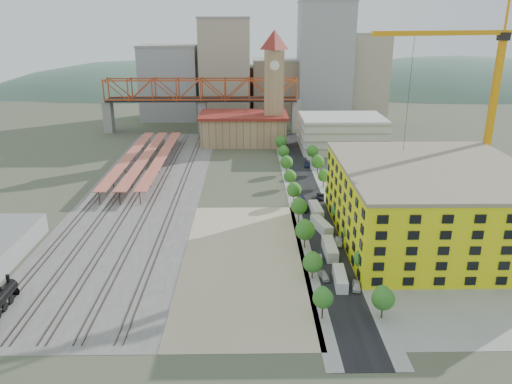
{
  "coord_description": "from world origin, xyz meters",
  "views": [
    {
      "loc": [
        -2.89,
        -133.78,
        52.42
      ],
      "look_at": [
        -1.01,
        -12.64,
        10.0
      ],
      "focal_mm": 35.0,
      "sensor_mm": 36.0,
      "label": 1
    }
  ],
  "objects_px": {
    "construction_building": "(432,203)",
    "site_trailer_c": "(321,226)",
    "tower_crane": "(485,85)",
    "site_trailer_d": "(316,210)",
    "site_trailer_a": "(340,278)",
    "site_trailer_b": "(330,249)",
    "clock_tower": "(274,77)",
    "car_0": "(324,276)"
  },
  "relations": [
    {
      "from": "site_trailer_b",
      "to": "site_trailer_c",
      "type": "bearing_deg",
      "value": 90.35
    },
    {
      "from": "construction_building",
      "to": "car_0",
      "type": "relative_size",
      "value": 12.13
    },
    {
      "from": "site_trailer_b",
      "to": "site_trailer_d",
      "type": "distance_m",
      "value": 25.01
    },
    {
      "from": "site_trailer_d",
      "to": "clock_tower",
      "type": "bearing_deg",
      "value": 91.59
    },
    {
      "from": "site_trailer_a",
      "to": "car_0",
      "type": "height_order",
      "value": "site_trailer_a"
    },
    {
      "from": "clock_tower",
      "to": "construction_building",
      "type": "distance_m",
      "value": 107.36
    },
    {
      "from": "clock_tower",
      "to": "site_trailer_c",
      "type": "height_order",
      "value": "clock_tower"
    },
    {
      "from": "construction_building",
      "to": "car_0",
      "type": "height_order",
      "value": "construction_building"
    },
    {
      "from": "construction_building",
      "to": "site_trailer_b",
      "type": "xyz_separation_m",
      "value": [
        -26.0,
        -8.63,
        -8.03
      ]
    },
    {
      "from": "site_trailer_c",
      "to": "site_trailer_d",
      "type": "height_order",
      "value": "site_trailer_d"
    },
    {
      "from": "site_trailer_c",
      "to": "clock_tower",
      "type": "bearing_deg",
      "value": 80.06
    },
    {
      "from": "construction_building",
      "to": "car_0",
      "type": "bearing_deg",
      "value": -145.19
    },
    {
      "from": "clock_tower",
      "to": "car_0",
      "type": "height_order",
      "value": "clock_tower"
    },
    {
      "from": "clock_tower",
      "to": "car_0",
      "type": "bearing_deg",
      "value": -87.62
    },
    {
      "from": "site_trailer_a",
      "to": "car_0",
      "type": "relative_size",
      "value": 2.17
    },
    {
      "from": "construction_building",
      "to": "tower_crane",
      "type": "xyz_separation_m",
      "value": [
        19.71,
        22.85,
        25.8
      ]
    },
    {
      "from": "clock_tower",
      "to": "construction_building",
      "type": "relative_size",
      "value": 1.03
    },
    {
      "from": "site_trailer_d",
      "to": "car_0",
      "type": "xyz_separation_m",
      "value": [
        -3.0,
        -36.55,
        -0.64
      ]
    },
    {
      "from": "site_trailer_b",
      "to": "site_trailer_d",
      "type": "height_order",
      "value": "site_trailer_b"
    },
    {
      "from": "clock_tower",
      "to": "site_trailer_d",
      "type": "relative_size",
      "value": 5.28
    },
    {
      "from": "site_trailer_a",
      "to": "site_trailer_c",
      "type": "distance_m",
      "value": 27.73
    },
    {
      "from": "construction_building",
      "to": "site_trailer_c",
      "type": "height_order",
      "value": "construction_building"
    },
    {
      "from": "construction_building",
      "to": "site_trailer_c",
      "type": "distance_m",
      "value": 27.77
    },
    {
      "from": "tower_crane",
      "to": "site_trailer_c",
      "type": "relative_size",
      "value": 5.92
    },
    {
      "from": "site_trailer_b",
      "to": "site_trailer_c",
      "type": "height_order",
      "value": "site_trailer_b"
    },
    {
      "from": "tower_crane",
      "to": "site_trailer_c",
      "type": "height_order",
      "value": "tower_crane"
    },
    {
      "from": "clock_tower",
      "to": "site_trailer_a",
      "type": "xyz_separation_m",
      "value": [
        8.0,
        -122.27,
        -27.46
      ]
    },
    {
      "from": "site_trailer_b",
      "to": "tower_crane",
      "type": "bearing_deg",
      "value": 34.9
    },
    {
      "from": "site_trailer_c",
      "to": "tower_crane",
      "type": "bearing_deg",
      "value": 6.06
    },
    {
      "from": "clock_tower",
      "to": "construction_building",
      "type": "bearing_deg",
      "value": -71.22
    },
    {
      "from": "tower_crane",
      "to": "clock_tower",
      "type": "bearing_deg",
      "value": 124.85
    },
    {
      "from": "site_trailer_a",
      "to": "car_0",
      "type": "xyz_separation_m",
      "value": [
        -3.0,
        2.11,
        -0.53
      ]
    },
    {
      "from": "tower_crane",
      "to": "site_trailer_d",
      "type": "distance_m",
      "value": 57.26
    },
    {
      "from": "car_0",
      "to": "clock_tower",
      "type": "bearing_deg",
      "value": 83.91
    },
    {
      "from": "site_trailer_d",
      "to": "car_0",
      "type": "bearing_deg",
      "value": -98.57
    },
    {
      "from": "site_trailer_b",
      "to": "car_0",
      "type": "distance_m",
      "value": 11.94
    },
    {
      "from": "construction_building",
      "to": "site_trailer_d",
      "type": "xyz_separation_m",
      "value": [
        -26.0,
        16.39,
        -8.06
      ]
    },
    {
      "from": "tower_crane",
      "to": "site_trailer_d",
      "type": "height_order",
      "value": "tower_crane"
    },
    {
      "from": "tower_crane",
      "to": "site_trailer_a",
      "type": "height_order",
      "value": "tower_crane"
    },
    {
      "from": "tower_crane",
      "to": "site_trailer_b",
      "type": "height_order",
      "value": "tower_crane"
    },
    {
      "from": "construction_building",
      "to": "site_trailer_a",
      "type": "distance_m",
      "value": 35.2
    },
    {
      "from": "site_trailer_a",
      "to": "site_trailer_b",
      "type": "height_order",
      "value": "site_trailer_b"
    }
  ]
}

